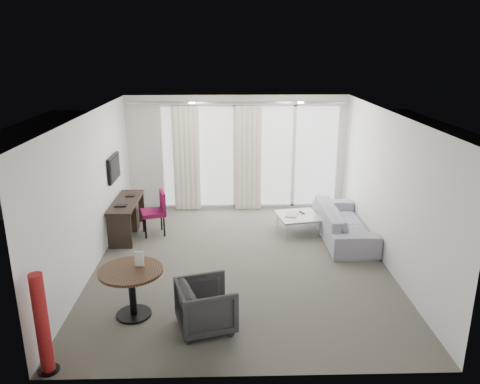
{
  "coord_description": "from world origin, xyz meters",
  "views": [
    {
      "loc": [
        -0.22,
        -7.5,
        3.64
      ],
      "look_at": [
        0.0,
        0.6,
        1.1
      ],
      "focal_mm": 35.0,
      "sensor_mm": 36.0,
      "label": 1
    }
  ],
  "objects_px": {
    "round_table": "(132,293)",
    "red_lamp": "(42,324)",
    "rattan_chair_a": "(271,176)",
    "rattan_chair_b": "(317,176)",
    "tub_armchair": "(206,306)",
    "desk_chair": "(153,213)",
    "coffee_table": "(298,224)",
    "sofa": "(344,223)",
    "desk": "(127,218)"
  },
  "relations": [
    {
      "from": "round_table",
      "to": "desk",
      "type": "bearing_deg",
      "value": 102.79
    },
    {
      "from": "desk",
      "to": "round_table",
      "type": "bearing_deg",
      "value": -77.21
    },
    {
      "from": "tub_armchair",
      "to": "coffee_table",
      "type": "xyz_separation_m",
      "value": [
        1.72,
        3.36,
        -0.15
      ]
    },
    {
      "from": "sofa",
      "to": "round_table",
      "type": "bearing_deg",
      "value": 126.65
    },
    {
      "from": "sofa",
      "to": "rattan_chair_a",
      "type": "bearing_deg",
      "value": 20.89
    },
    {
      "from": "sofa",
      "to": "desk",
      "type": "bearing_deg",
      "value": 85.9
    },
    {
      "from": "desk_chair",
      "to": "rattan_chair_a",
      "type": "height_order",
      "value": "rattan_chair_a"
    },
    {
      "from": "red_lamp",
      "to": "rattan_chair_b",
      "type": "bearing_deg",
      "value": 57.84
    },
    {
      "from": "desk",
      "to": "rattan_chair_b",
      "type": "distance_m",
      "value": 5.24
    },
    {
      "from": "tub_armchair",
      "to": "rattan_chair_b",
      "type": "height_order",
      "value": "rattan_chair_b"
    },
    {
      "from": "desk_chair",
      "to": "coffee_table",
      "type": "height_order",
      "value": "desk_chair"
    },
    {
      "from": "desk_chair",
      "to": "tub_armchair",
      "type": "bearing_deg",
      "value": -86.34
    },
    {
      "from": "sofa",
      "to": "rattan_chair_a",
      "type": "xyz_separation_m",
      "value": [
        -1.16,
        3.04,
        0.13
      ]
    },
    {
      "from": "round_table",
      "to": "tub_armchair",
      "type": "height_order",
      "value": "round_table"
    },
    {
      "from": "red_lamp",
      "to": "rattan_chair_b",
      "type": "height_order",
      "value": "red_lamp"
    },
    {
      "from": "rattan_chair_a",
      "to": "rattan_chair_b",
      "type": "distance_m",
      "value": 1.23
    },
    {
      "from": "desk_chair",
      "to": "desk",
      "type": "bearing_deg",
      "value": 162.53
    },
    {
      "from": "rattan_chair_a",
      "to": "desk_chair",
      "type": "bearing_deg",
      "value": -143.23
    },
    {
      "from": "tub_armchair",
      "to": "sofa",
      "type": "xyz_separation_m",
      "value": [
        2.57,
        3.03,
        -0.01
      ]
    },
    {
      "from": "rattan_chair_a",
      "to": "red_lamp",
      "type": "bearing_deg",
      "value": -124.8
    },
    {
      "from": "sofa",
      "to": "rattan_chair_a",
      "type": "distance_m",
      "value": 3.26
    },
    {
      "from": "desk",
      "to": "sofa",
      "type": "relative_size",
      "value": 0.69
    },
    {
      "from": "red_lamp",
      "to": "rattan_chair_b",
      "type": "xyz_separation_m",
      "value": [
        4.45,
        7.08,
        -0.24
      ]
    },
    {
      "from": "desk",
      "to": "sofa",
      "type": "xyz_separation_m",
      "value": [
        4.3,
        -0.31,
        -0.03
      ]
    },
    {
      "from": "red_lamp",
      "to": "rattan_chair_a",
      "type": "height_order",
      "value": "red_lamp"
    },
    {
      "from": "round_table",
      "to": "red_lamp",
      "type": "xyz_separation_m",
      "value": [
        -0.78,
        -1.17,
        0.27
      ]
    },
    {
      "from": "desk",
      "to": "tub_armchair",
      "type": "bearing_deg",
      "value": -62.72
    },
    {
      "from": "desk_chair",
      "to": "round_table",
      "type": "distance_m",
      "value": 2.99
    },
    {
      "from": "desk_chair",
      "to": "sofa",
      "type": "height_order",
      "value": "desk_chair"
    },
    {
      "from": "desk",
      "to": "rattan_chair_a",
      "type": "distance_m",
      "value": 4.16
    },
    {
      "from": "tub_armchair",
      "to": "desk",
      "type": "bearing_deg",
      "value": 11.47
    },
    {
      "from": "desk",
      "to": "rattan_chair_b",
      "type": "relative_size",
      "value": 1.95
    },
    {
      "from": "rattan_chair_a",
      "to": "round_table",
      "type": "bearing_deg",
      "value": -122.89
    },
    {
      "from": "rattan_chair_b",
      "to": "desk",
      "type": "bearing_deg",
      "value": -161.51
    },
    {
      "from": "coffee_table",
      "to": "sofa",
      "type": "bearing_deg",
      "value": -21.21
    },
    {
      "from": "desk",
      "to": "rattan_chair_a",
      "type": "height_order",
      "value": "rattan_chair_a"
    },
    {
      "from": "desk_chair",
      "to": "red_lamp",
      "type": "relative_size",
      "value": 0.71
    },
    {
      "from": "round_table",
      "to": "rattan_chair_a",
      "type": "distance_m",
      "value": 6.23
    },
    {
      "from": "red_lamp",
      "to": "coffee_table",
      "type": "relative_size",
      "value": 1.56
    },
    {
      "from": "red_lamp",
      "to": "sofa",
      "type": "distance_m",
      "value": 5.85
    },
    {
      "from": "round_table",
      "to": "red_lamp",
      "type": "bearing_deg",
      "value": -123.63
    },
    {
      "from": "red_lamp",
      "to": "tub_armchair",
      "type": "height_order",
      "value": "red_lamp"
    },
    {
      "from": "desk_chair",
      "to": "coffee_table",
      "type": "xyz_separation_m",
      "value": [
        2.92,
        0.04,
        -0.26
      ]
    },
    {
      "from": "red_lamp",
      "to": "tub_armchair",
      "type": "bearing_deg",
      "value": 24.48
    },
    {
      "from": "rattan_chair_a",
      "to": "rattan_chair_b",
      "type": "height_order",
      "value": "rattan_chair_a"
    },
    {
      "from": "red_lamp",
      "to": "rattan_chair_a",
      "type": "distance_m",
      "value": 7.62
    },
    {
      "from": "red_lamp",
      "to": "sofa",
      "type": "xyz_separation_m",
      "value": [
        4.39,
        3.86,
        -0.31
      ]
    },
    {
      "from": "desk",
      "to": "red_lamp",
      "type": "bearing_deg",
      "value": -91.31
    },
    {
      "from": "desk",
      "to": "coffee_table",
      "type": "bearing_deg",
      "value": 0.38
    },
    {
      "from": "tub_armchair",
      "to": "rattan_chair_b",
      "type": "relative_size",
      "value": 0.96
    }
  ]
}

